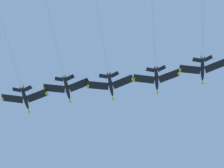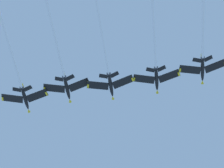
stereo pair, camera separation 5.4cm
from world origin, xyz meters
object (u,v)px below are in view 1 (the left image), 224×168
(jet_centre, at_px, (107,62))
(jet_far_right, at_px, (203,36))
(jet_inner_right, at_px, (155,59))
(jet_inner_left, at_px, (61,62))
(jet_far_left, at_px, (16,70))

(jet_centre, distance_m, jet_far_right, 39.22)
(jet_centre, relative_size, jet_inner_right, 1.12)
(jet_inner_left, bearing_deg, jet_far_right, 149.79)
(jet_inner_left, distance_m, jet_centre, 18.56)
(jet_inner_left, distance_m, jet_far_right, 57.35)
(jet_far_left, height_order, jet_far_right, jet_far_left)
(jet_inner_right, bearing_deg, jet_far_left, -23.77)
(jet_far_left, bearing_deg, jet_inner_left, 150.36)
(jet_inner_left, height_order, jet_far_right, jet_inner_left)
(jet_far_left, distance_m, jet_inner_right, 56.24)
(jet_inner_left, xyz_separation_m, jet_centre, (-17.40, 6.37, -1.01))
(jet_inner_right, xyz_separation_m, jet_far_right, (-13.77, 15.11, -3.15))
(jet_far_left, xyz_separation_m, jet_inner_right, (-51.44, 22.66, 1.93))
(jet_inner_left, bearing_deg, jet_far_left, -29.64)
(jet_centre, distance_m, jet_inner_right, 19.88)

